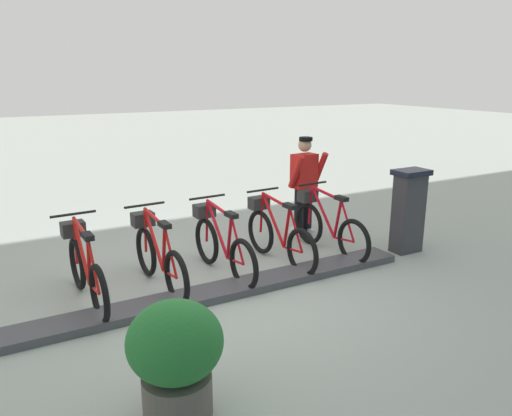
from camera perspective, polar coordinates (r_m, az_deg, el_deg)
ground_plane at (r=6.27m, az=-3.53°, el=-9.87°), size 60.00×60.00×0.00m
dock_rail_base at (r=6.24m, az=-3.54°, el=-9.45°), size 0.44×5.25×0.10m
payment_kiosk at (r=7.83m, az=17.16°, el=-0.18°), size 0.36×0.52×1.28m
bike_docked_0 at (r=7.60m, az=8.20°, el=-1.96°), size 1.72×0.54×1.02m
bike_docked_1 at (r=7.12m, az=2.46°, el=-3.00°), size 1.72×0.54×1.02m
bike_docked_2 at (r=6.72m, az=-4.04°, el=-4.15°), size 1.72×0.54×1.02m
bike_docked_3 at (r=6.42m, az=-11.27°, el=-5.35°), size 1.72×0.54×1.02m
bike_docked_4 at (r=6.24m, az=-19.10°, el=-6.56°), size 1.72×0.54×1.02m
worker_near_rack at (r=8.27m, az=5.59°, el=2.96°), size 0.48×0.66×1.66m
planter_bush at (r=4.07m, az=-9.26°, el=-16.29°), size 0.76×0.76×0.97m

